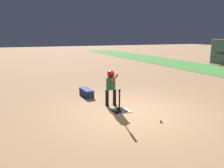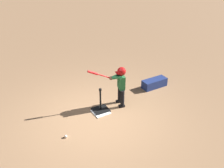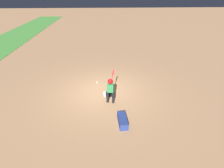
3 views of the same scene
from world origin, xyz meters
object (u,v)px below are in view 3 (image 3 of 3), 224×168
(baseball, at_px, (97,82))
(batting_tee, at_px, (110,93))
(equipment_bag, at_px, (123,121))
(batter_child, at_px, (111,87))

(baseball, bearing_deg, batting_tee, -152.57)
(baseball, xyz_separation_m, equipment_bag, (-3.41, -1.06, 0.10))
(batter_child, height_order, baseball, batter_child)
(batting_tee, height_order, equipment_bag, batting_tee)
(baseball, bearing_deg, equipment_bag, -162.71)
(batting_tee, distance_m, equipment_bag, 2.18)
(baseball, height_order, equipment_bag, equipment_bag)
(batting_tee, bearing_deg, baseball, 27.43)
(batting_tee, relative_size, baseball, 9.53)
(batter_child, xyz_separation_m, equipment_bag, (-1.52, -0.39, -0.63))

